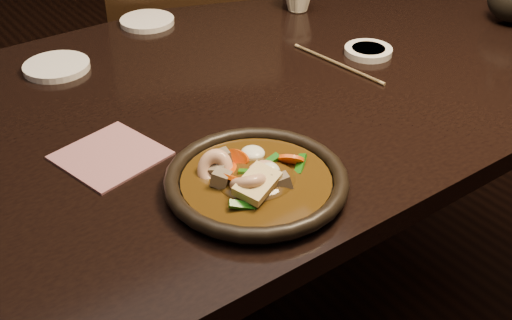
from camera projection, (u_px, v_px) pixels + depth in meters
table at (245, 120)px, 1.28m from camera, size 1.60×0.90×0.75m
chair at (191, 57)px, 1.83m from camera, size 0.60×0.60×0.99m
plate at (256, 181)px, 0.96m from camera, size 0.28×0.28×0.03m
stirfry at (254, 178)px, 0.95m from camera, size 0.17×0.15×0.06m
soy_dish at (368, 51)px, 1.36m from camera, size 0.10×0.10×0.01m
saucer_left at (57, 67)px, 1.30m from camera, size 0.13×0.13×0.01m
saucer_right at (147, 21)px, 1.49m from camera, size 0.13×0.13×0.01m
chopsticks at (338, 64)px, 1.31m from camera, size 0.03×0.24×0.01m
napkin at (110, 155)px, 1.04m from camera, size 0.18×0.18×0.00m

